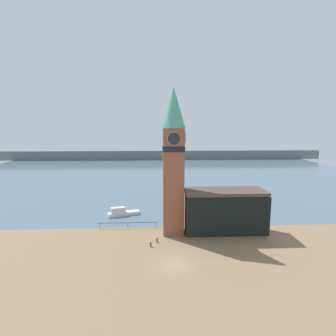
{
  "coord_description": "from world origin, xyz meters",
  "views": [
    {
      "loc": [
        -2.31,
        -32.38,
        18.15
      ],
      "look_at": [
        -0.52,
        7.98,
        11.78
      ],
      "focal_mm": 28.0,
      "sensor_mm": 36.0,
      "label": 1
    }
  ],
  "objects_px": {
    "clock_tower": "(173,158)",
    "pier_building": "(224,212)",
    "boat_near": "(122,212)",
    "mooring_bollard_far": "(157,240)",
    "mooring_bollard_near": "(151,244)"
  },
  "relations": [
    {
      "from": "clock_tower",
      "to": "pier_building",
      "type": "height_order",
      "value": "clock_tower"
    },
    {
      "from": "clock_tower",
      "to": "mooring_bollard_far",
      "type": "height_order",
      "value": "clock_tower"
    },
    {
      "from": "clock_tower",
      "to": "mooring_bollard_near",
      "type": "relative_size",
      "value": 29.44
    },
    {
      "from": "boat_near",
      "to": "mooring_bollard_near",
      "type": "distance_m",
      "value": 15.92
    },
    {
      "from": "clock_tower",
      "to": "pier_building",
      "type": "bearing_deg",
      "value": -2.9
    },
    {
      "from": "pier_building",
      "to": "mooring_bollard_far",
      "type": "relative_size",
      "value": 17.52
    },
    {
      "from": "clock_tower",
      "to": "mooring_bollard_far",
      "type": "distance_m",
      "value": 13.48
    },
    {
      "from": "boat_near",
      "to": "mooring_bollard_far",
      "type": "height_order",
      "value": "boat_near"
    },
    {
      "from": "mooring_bollard_near",
      "to": "mooring_bollard_far",
      "type": "height_order",
      "value": "mooring_bollard_near"
    },
    {
      "from": "pier_building",
      "to": "mooring_bollard_far",
      "type": "xyz_separation_m",
      "value": [
        -11.55,
        -3.33,
        -3.38
      ]
    },
    {
      "from": "pier_building",
      "to": "boat_near",
      "type": "height_order",
      "value": "pier_building"
    },
    {
      "from": "pier_building",
      "to": "mooring_bollard_near",
      "type": "distance_m",
      "value": 13.86
    },
    {
      "from": "clock_tower",
      "to": "pier_building",
      "type": "relative_size",
      "value": 1.79
    },
    {
      "from": "clock_tower",
      "to": "boat_near",
      "type": "relative_size",
      "value": 3.68
    },
    {
      "from": "boat_near",
      "to": "mooring_bollard_near",
      "type": "xyz_separation_m",
      "value": [
        6.24,
        -14.64,
        -0.19
      ]
    }
  ]
}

